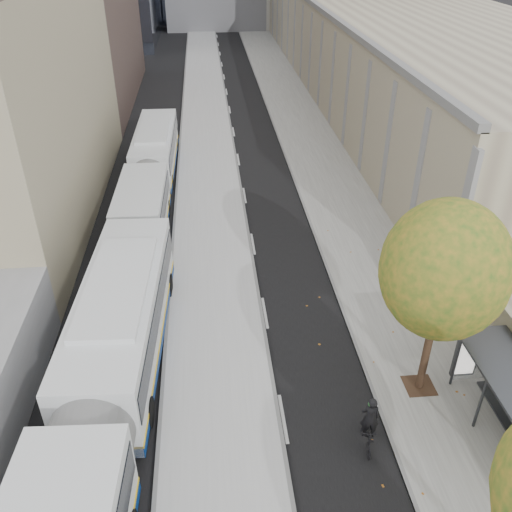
{
  "coord_description": "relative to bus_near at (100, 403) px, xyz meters",
  "views": [
    {
      "loc": [
        -3.82,
        -0.89,
        14.92
      ],
      "look_at": [
        -1.97,
        18.8,
        2.5
      ],
      "focal_mm": 38.0,
      "sensor_mm": 36.0,
      "label": 1
    }
  ],
  "objects": [
    {
      "name": "sidewalk",
      "position": [
        11.76,
        23.35,
        -1.73
      ],
      "size": [
        4.75,
        150.0,
        0.08
      ],
      "primitive_type": "cube",
      "color": "gray",
      "rests_on": "ground"
    },
    {
      "name": "bus_near",
      "position": [
        0.0,
        0.0,
        0.0
      ],
      "size": [
        3.78,
        19.52,
        3.23
      ],
      "rotation": [
        0.0,
        0.0,
        -0.05
      ],
      "color": "silver",
      "rests_on": "ground"
    },
    {
      "name": "bus_platform",
      "position": [
        3.76,
        23.35,
        -1.69
      ],
      "size": [
        4.25,
        150.0,
        0.15
      ],
      "primitive_type": "cube",
      "color": "#AFAFAF",
      "rests_on": "ground"
    },
    {
      "name": "bus_far",
      "position": [
        0.22,
        19.21,
        -0.22
      ],
      "size": [
        2.79,
        17.06,
        2.84
      ],
      "rotation": [
        0.0,
        0.0,
        -0.02
      ],
      "color": "silver",
      "rests_on": "ground"
    },
    {
      "name": "building_tan",
      "position": [
        23.13,
        52.35,
        2.23
      ],
      "size": [
        18.0,
        92.0,
        8.0
      ],
      "primitive_type": "cube",
      "color": "gray",
      "rests_on": "ground"
    },
    {
      "name": "tree_c",
      "position": [
        11.23,
        1.35,
        3.48
      ],
      "size": [
        4.2,
        4.2,
        7.28
      ],
      "color": "#322015",
      "rests_on": "sidewalk"
    },
    {
      "name": "distant_car",
      "position": [
        0.58,
        30.76,
        -1.14
      ],
      "size": [
        1.77,
        3.78,
        1.25
      ],
      "primitive_type": "imported",
      "rotation": [
        0.0,
        0.0,
        -0.08
      ],
      "color": "silver",
      "rests_on": "ground"
    },
    {
      "name": "cyclist",
      "position": [
        8.58,
        -0.97,
        -0.98
      ],
      "size": [
        0.71,
        1.71,
        2.12
      ],
      "rotation": [
        0.0,
        0.0,
        -0.15
      ],
      "color": "black",
      "rests_on": "ground"
    }
  ]
}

